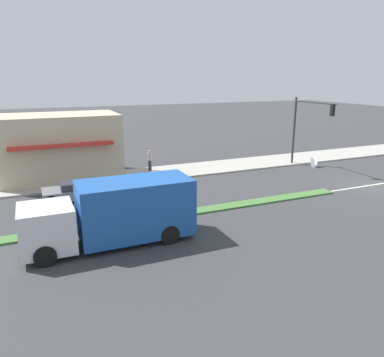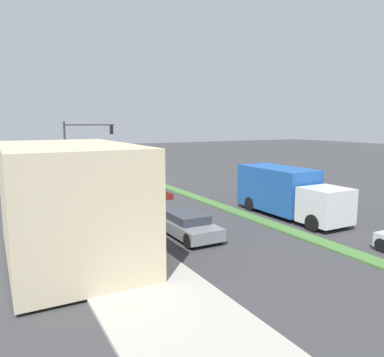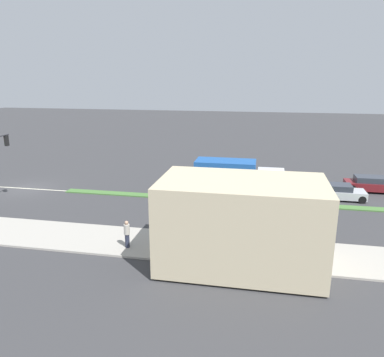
{
  "view_description": "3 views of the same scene",
  "coord_description": "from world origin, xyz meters",
  "px_view_note": "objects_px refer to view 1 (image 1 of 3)",
  "views": [
    {
      "loc": [
        -18.09,
        21.74,
        7.39
      ],
      "look_at": [
        0.39,
        13.69,
        1.87
      ],
      "focal_mm": 35.0,
      "sensor_mm": 36.0,
      "label": 1
    },
    {
      "loc": [
        13.35,
        35.28,
        5.59
      ],
      "look_at": [
        0.98,
        12.39,
        1.71
      ],
      "focal_mm": 35.0,
      "sensor_mm": 36.0,
      "label": 2
    },
    {
      "loc": [
        28.89,
        20.76,
        9.81
      ],
      "look_at": [
        1.75,
        15.5,
        2.23
      ],
      "focal_mm": 35.0,
      "sensor_mm": 36.0,
      "label": 3
    }
  ],
  "objects_px": {
    "pedestrian": "(150,160)",
    "traffic_signal_main": "(306,121)",
    "delivery_truck": "(116,212)",
    "warning_aframe_sign": "(314,162)",
    "suv_grey": "(76,191)"
  },
  "relations": [
    {
      "from": "pedestrian",
      "to": "traffic_signal_main",
      "type": "bearing_deg",
      "value": -107.21
    },
    {
      "from": "pedestrian",
      "to": "delivery_truck",
      "type": "xyz_separation_m",
      "value": [
        -12.09,
        5.33,
        0.48
      ]
    },
    {
      "from": "traffic_signal_main",
      "to": "warning_aframe_sign",
      "type": "distance_m",
      "value": 3.62
    },
    {
      "from": "pedestrian",
      "to": "delivery_truck",
      "type": "height_order",
      "value": "delivery_truck"
    },
    {
      "from": "warning_aframe_sign",
      "to": "suv_grey",
      "type": "distance_m",
      "value": 19.43
    },
    {
      "from": "delivery_truck",
      "to": "suv_grey",
      "type": "xyz_separation_m",
      "value": [
        7.2,
        0.96,
        -0.88
      ]
    },
    {
      "from": "warning_aframe_sign",
      "to": "suv_grey",
      "type": "relative_size",
      "value": 0.22
    },
    {
      "from": "pedestrian",
      "to": "suv_grey",
      "type": "xyz_separation_m",
      "value": [
        -4.89,
        6.28,
        -0.4
      ]
    },
    {
      "from": "traffic_signal_main",
      "to": "delivery_truck",
      "type": "bearing_deg",
      "value": 115.48
    },
    {
      "from": "pedestrian",
      "to": "warning_aframe_sign",
      "type": "relative_size",
      "value": 1.96
    },
    {
      "from": "warning_aframe_sign",
      "to": "delivery_truck",
      "type": "relative_size",
      "value": 0.11
    },
    {
      "from": "traffic_signal_main",
      "to": "pedestrian",
      "type": "bearing_deg",
      "value": 72.79
    },
    {
      "from": "delivery_truck",
      "to": "suv_grey",
      "type": "relative_size",
      "value": 1.96
    },
    {
      "from": "delivery_truck",
      "to": "warning_aframe_sign",
      "type": "bearing_deg",
      "value": -66.31
    },
    {
      "from": "warning_aframe_sign",
      "to": "traffic_signal_main",
      "type": "bearing_deg",
      "value": 77.08
    }
  ]
}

